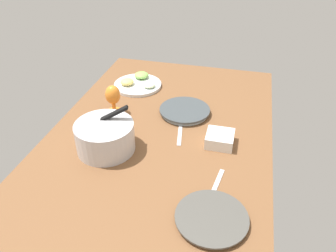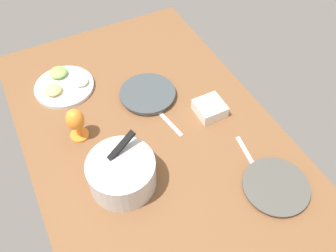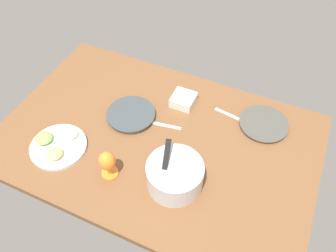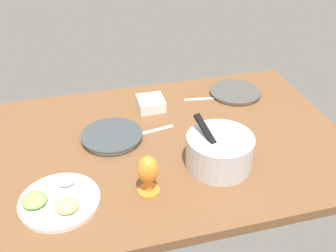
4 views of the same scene
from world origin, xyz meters
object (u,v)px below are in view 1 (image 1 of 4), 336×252
fruit_platter (138,83)px  hurricane_glass_orange (113,97)px  square_bowl_white (220,138)px  mixing_bowl (105,136)px  dinner_plate_right (185,111)px  dinner_plate_left (212,218)px

fruit_platter → hurricane_glass_orange: hurricane_glass_orange is taller
fruit_platter → square_bowl_white: size_ratio=2.28×
hurricane_glass_orange → square_bowl_white: bearing=-103.6°
mixing_bowl → fruit_platter: (61.33, 5.70, -5.46)cm
hurricane_glass_orange → dinner_plate_right: bearing=-77.4°
mixing_bowl → fruit_platter: 61.84cm
dinner_plate_left → hurricane_glass_orange: bearing=45.3°
dinner_plate_left → square_bowl_white: (44.74, 2.61, 2.03)cm
dinner_plate_right → fruit_platter: size_ratio=0.93×
dinner_plate_left → fruit_platter: fruit_platter is taller
hurricane_glass_orange → mixing_bowl: bearing=-164.9°
mixing_bowl → square_bowl_white: bearing=-71.8°
dinner_plate_left → dinner_plate_right: (66.44, 23.29, 0.40)cm
mixing_bowl → fruit_platter: bearing=5.3°
dinner_plate_right → dinner_plate_left: bearing=-160.7°
dinner_plate_left → hurricane_glass_orange: hurricane_glass_orange is taller
fruit_platter → square_bowl_white: 70.69cm
dinner_plate_left → dinner_plate_right: size_ratio=0.98×
square_bowl_white → dinner_plate_right: bearing=43.6°
dinner_plate_left → hurricane_glass_orange: (58.42, 59.09, 8.40)cm
dinner_plate_right → mixing_bowl: 47.16cm
dinner_plate_left → mixing_bowl: size_ratio=1.00×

